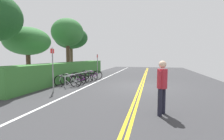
{
  "coord_description": "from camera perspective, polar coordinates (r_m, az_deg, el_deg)",
  "views": [
    {
      "loc": [
        -10.4,
        -0.59,
        1.87
      ],
      "look_at": [
        -0.32,
        1.85,
        1.02
      ],
      "focal_mm": 26.04,
      "sensor_mm": 36.0,
      "label": 1
    }
  ],
  "objects": [
    {
      "name": "tree_mid",
      "position": [
        13.58,
        -27.53,
        8.89
      ],
      "size": [
        3.25,
        3.25,
        4.02
      ],
      "color": "#473323",
      "rests_on": "ground_plane"
    },
    {
      "name": "tree_far_right",
      "position": [
        15.9,
        -15.35,
        12.48
      ],
      "size": [
        2.91,
        2.91,
        5.37
      ],
      "color": "#473323",
      "rests_on": "ground_plane"
    },
    {
      "name": "centre_line_yellow_inner",
      "position": [
        10.58,
        10.69,
        -5.55
      ],
      "size": [
        34.59,
        0.1,
        0.0
      ],
      "primitive_type": "cube",
      "color": "gold",
      "rests_on": "ground_plane"
    },
    {
      "name": "bicycle_5",
      "position": [
        13.42,
        -7.33,
        -1.77
      ],
      "size": [
        0.59,
        1.78,
        0.78
      ],
      "color": "black",
      "rests_on": "ground_plane"
    },
    {
      "name": "bicycle_3",
      "position": [
        12.21,
        -10.57,
        -2.53
      ],
      "size": [
        0.46,
        1.79,
        0.75
      ],
      "color": "black",
      "rests_on": "ground_plane"
    },
    {
      "name": "bike_rack",
      "position": [
        11.92,
        -10.9,
        -1.77
      ],
      "size": [
        4.47,
        0.05,
        0.72
      ],
      "color": "#9EA0A5",
      "rests_on": "ground_plane"
    },
    {
      "name": "pedestrian",
      "position": [
        5.42,
        17.17,
        -4.64
      ],
      "size": [
        0.45,
        0.32,
        1.74
      ],
      "color": "#1E1E2D",
      "rests_on": "ground_plane"
    },
    {
      "name": "bicycle_2",
      "position": [
        11.71,
        -11.91,
        -3.01
      ],
      "size": [
        0.55,
        1.6,
        0.68
      ],
      "color": "black",
      "rests_on": "ground_plane"
    },
    {
      "name": "bicycle_4",
      "position": [
        12.88,
        -8.36,
        -2.25
      ],
      "size": [
        0.58,
        1.7,
        0.69
      ],
      "color": "black",
      "rests_on": "ground_plane"
    },
    {
      "name": "tree_extra",
      "position": [
        18.5,
        -14.18,
        10.88
      ],
      "size": [
        3.57,
        3.57,
        5.13
      ],
      "color": "brown",
      "rests_on": "ground_plane"
    },
    {
      "name": "sign_post_far",
      "position": [
        14.76,
        -5.14,
        2.35
      ],
      "size": [
        0.36,
        0.08,
        2.1
      ],
      "color": "gray",
      "rests_on": "ground_plane"
    },
    {
      "name": "bicycle_1",
      "position": [
        11.01,
        -13.65,
        -3.26
      ],
      "size": [
        0.46,
        1.83,
        0.79
      ],
      "color": "black",
      "rests_on": "ground_plane"
    },
    {
      "name": "bike_lane_stripe_white",
      "position": [
        11.27,
        -6.99,
        -4.87
      ],
      "size": [
        34.59,
        0.12,
        0.0
      ],
      "primitive_type": "cube",
      "color": "white",
      "rests_on": "ground_plane"
    },
    {
      "name": "ground_plane",
      "position": [
        10.59,
        10.25,
        -5.68
      ],
      "size": [
        38.43,
        11.63,
        0.05
      ],
      "primitive_type": "cube",
      "color": "#353538"
    },
    {
      "name": "sign_post_near",
      "position": [
        9.18,
        -20.1,
        1.53
      ],
      "size": [
        0.36,
        0.08,
        2.35
      ],
      "color": "gray",
      "rests_on": "ground_plane"
    },
    {
      "name": "bicycle_0",
      "position": [
        10.44,
        -15.35,
        -3.79
      ],
      "size": [
        0.46,
        1.81,
        0.76
      ],
      "color": "black",
      "rests_on": "ground_plane"
    },
    {
      "name": "hedge_backdrop",
      "position": [
        14.05,
        -15.06,
        -0.25
      ],
      "size": [
        13.42,
        1.37,
        1.39
      ],
      "primitive_type": "cube",
      "color": "#387533",
      "rests_on": "ground_plane"
    },
    {
      "name": "centre_line_yellow_outer",
      "position": [
        10.59,
        9.82,
        -5.53
      ],
      "size": [
        34.59,
        0.1,
        0.0
      ],
      "primitive_type": "cube",
      "color": "gold",
      "rests_on": "ground_plane"
    }
  ]
}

